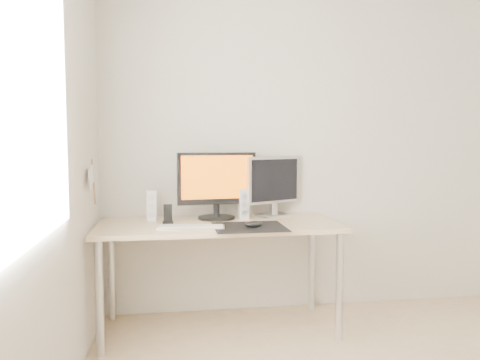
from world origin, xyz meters
TOP-DOWN VIEW (x-y plane):
  - wall_back at (0.00, 1.75)m, footprint 3.50×0.00m
  - wall_left at (-1.75, 0.00)m, footprint 0.00×3.50m
  - window_pane at (-1.74, 0.00)m, footprint 0.00×1.30m
  - mousepad at (-0.76, 1.19)m, footprint 0.45×0.40m
  - mouse at (-0.74, 1.16)m, footprint 0.11×0.07m
  - desk at (-0.93, 1.38)m, footprint 1.60×0.70m
  - main_monitor at (-0.93, 1.54)m, footprint 0.55×0.28m
  - second_monitor at (-0.51, 1.61)m, footprint 0.43×0.24m
  - speaker_left at (-1.38, 1.54)m, footprint 0.07×0.08m
  - speaker_right at (-0.74, 1.54)m, footprint 0.07×0.08m
  - keyboard at (-1.12, 1.22)m, footprint 0.43×0.17m
  - phone_dock at (-1.27, 1.42)m, footprint 0.07×0.06m
  - pennant at (-1.72, 1.24)m, footprint 0.01×0.23m

SIDE VIEW (x-z plane):
  - desk at x=-0.93m, z-range 0.29..1.02m
  - mousepad at x=-0.76m, z-range 0.73..0.73m
  - keyboard at x=-1.12m, z-range 0.73..0.75m
  - mouse at x=-0.74m, z-range 0.73..0.77m
  - phone_dock at x=-1.27m, z-range 0.71..0.83m
  - speaker_left at x=-1.38m, z-range 0.73..0.94m
  - speaker_right at x=-0.74m, z-range 0.73..0.94m
  - second_monitor at x=-0.51m, z-range 0.75..1.19m
  - main_monitor at x=-0.93m, z-range 0.75..1.22m
  - pennant at x=-1.72m, z-range 0.90..1.19m
  - wall_back at x=0.00m, z-range -0.50..3.00m
  - wall_left at x=-1.75m, z-range -0.50..3.00m
  - window_pane at x=-1.74m, z-range 0.85..2.15m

